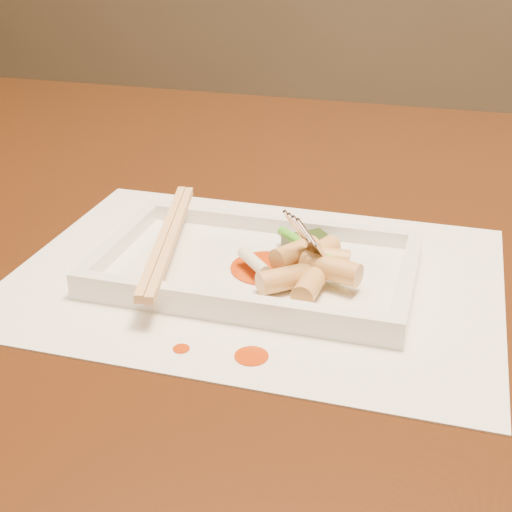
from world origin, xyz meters
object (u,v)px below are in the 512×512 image
(plate_base, at_px, (256,271))
(chopstick_a, at_px, (164,236))
(table, at_px, (262,295))
(fork, at_px, (348,184))
(placemat, at_px, (256,276))

(plate_base, height_order, chopstick_a, chopstick_a)
(table, height_order, fork, fork)
(fork, bearing_deg, table, 130.14)
(fork, bearing_deg, placemat, -165.58)
(placemat, bearing_deg, chopstick_a, 180.00)
(placemat, distance_m, chopstick_a, 0.09)
(plate_base, height_order, fork, fork)
(table, bearing_deg, placemat, -76.33)
(placemat, relative_size, fork, 2.86)
(plate_base, distance_m, fork, 0.11)
(table, xyz_separation_m, plate_base, (0.03, -0.14, 0.11))
(plate_base, bearing_deg, table, 103.67)
(table, bearing_deg, fork, -49.86)
(table, relative_size, fork, 10.00)
(placemat, bearing_deg, fork, 14.42)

